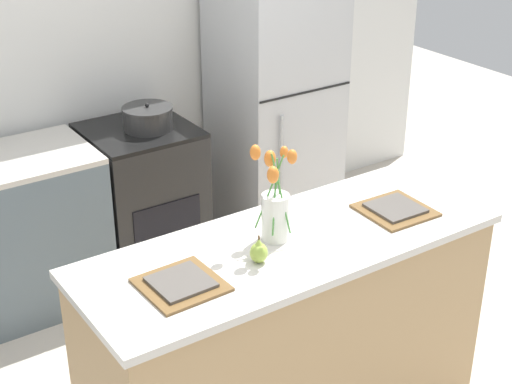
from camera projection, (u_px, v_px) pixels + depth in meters
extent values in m
cube|color=silver|center=(86.00, 38.00, 4.51)|extent=(5.20, 0.08, 2.70)
cube|color=tan|center=(288.00, 339.00, 3.41)|extent=(1.76, 0.62, 0.92)
cube|color=beige|center=(290.00, 244.00, 3.20)|extent=(1.80, 0.66, 0.03)
cube|color=black|center=(143.00, 201.00, 4.66)|extent=(0.60, 0.60, 0.87)
cube|color=black|center=(138.00, 130.00, 4.47)|extent=(0.60, 0.60, 0.02)
cube|color=black|center=(168.00, 226.00, 4.45)|extent=(0.42, 0.01, 0.29)
cube|color=#B7BABC|center=(274.00, 108.00, 4.97)|extent=(0.68, 0.64, 1.65)
cube|color=black|center=(306.00, 92.00, 4.64)|extent=(0.67, 0.01, 0.01)
cylinder|color=#B2B5B7|center=(281.00, 171.00, 4.74)|extent=(0.02, 0.02, 0.72)
cylinder|color=silver|center=(275.00, 217.00, 3.17)|extent=(0.11, 0.11, 0.20)
cylinder|color=#4C9342|center=(280.00, 193.00, 3.13)|extent=(0.04, 0.01, 0.31)
ellipsoid|color=orange|center=(283.00, 152.00, 3.07)|extent=(0.03, 0.03, 0.05)
cylinder|color=#4C9342|center=(274.00, 197.00, 3.14)|extent=(0.02, 0.08, 0.26)
ellipsoid|color=orange|center=(270.00, 159.00, 3.10)|extent=(0.05, 0.05, 0.07)
cylinder|color=#4C9342|center=(269.00, 192.00, 3.11)|extent=(0.11, 0.05, 0.31)
ellipsoid|color=orange|center=(255.00, 152.00, 3.02)|extent=(0.04, 0.04, 0.06)
cylinder|color=#4C9342|center=(275.00, 202.00, 3.10)|extent=(0.08, 0.09, 0.25)
ellipsoid|color=orange|center=(273.00, 175.00, 2.99)|extent=(0.05, 0.05, 0.07)
cylinder|color=#4C9342|center=(281.00, 194.00, 3.10)|extent=(0.03, 0.11, 0.32)
ellipsoid|color=orange|center=(292.00, 157.00, 2.98)|extent=(0.04, 0.04, 0.06)
ellipsoid|color=#9EBC47|center=(259.00, 253.00, 3.03)|extent=(0.07, 0.07, 0.08)
cone|color=#9EBC47|center=(259.00, 242.00, 3.01)|extent=(0.04, 0.04, 0.03)
cylinder|color=brown|center=(259.00, 238.00, 3.00)|extent=(0.01, 0.01, 0.02)
cube|color=brown|center=(181.00, 285.00, 2.89)|extent=(0.30, 0.30, 0.01)
cube|color=#514C47|center=(181.00, 282.00, 2.88)|extent=(0.21, 0.21, 0.01)
cube|color=brown|center=(395.00, 210.00, 3.42)|extent=(0.30, 0.30, 0.01)
cube|color=#514C47|center=(395.00, 208.00, 3.42)|extent=(0.21, 0.21, 0.01)
cylinder|color=#2D2D2D|center=(148.00, 119.00, 4.43)|extent=(0.28, 0.28, 0.12)
cylinder|color=#2D2D2D|center=(147.00, 108.00, 4.40)|extent=(0.29, 0.29, 0.01)
sphere|color=black|center=(147.00, 105.00, 4.40)|extent=(0.02, 0.02, 0.02)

